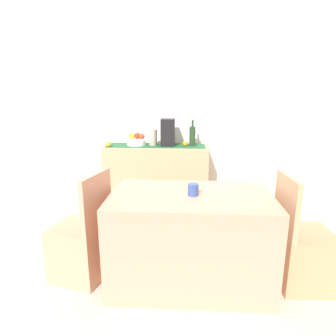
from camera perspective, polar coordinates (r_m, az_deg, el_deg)
name	(u,v)px	position (r m, az deg, el deg)	size (l,w,h in m)	color
ground_plane	(172,255)	(2.88, 0.83, -16.82)	(6.40, 6.40, 0.02)	beige
room_wall_rear	(177,105)	(3.64, 1.85, 12.35)	(6.40, 0.06, 2.70)	silver
sideboard_console	(156,181)	(3.55, -2.28, -2.62)	(1.23, 0.42, 0.88)	tan
table_runner	(156,146)	(3.45, -2.36, 4.44)	(1.15, 0.32, 0.01)	#1F5330
fruit_bowl	(136,142)	(3.47, -6.27, 5.09)	(0.22, 0.22, 0.07)	white
apple_front	(137,136)	(3.50, -6.05, 6.37)	(0.08, 0.08, 0.08)	red
apple_center	(132,136)	(3.48, -7.20, 6.29)	(0.07, 0.07, 0.07)	gold
apple_rear	(142,136)	(3.46, -5.16, 6.24)	(0.07, 0.07, 0.07)	#BE3928
wine_bottle	(192,136)	(3.41, 4.83, 6.32)	(0.07, 0.07, 0.31)	#233C22
coffee_maker	(168,132)	(3.41, -0.01, 7.02)	(0.16, 0.18, 0.32)	black
ceramic_vase	(153,138)	(3.44, -2.93, 5.98)	(0.09, 0.09, 0.19)	#A1968B
orange_loose_far	(185,144)	(3.40, 3.41, 4.80)	(0.06, 0.06, 0.06)	orange
orange_loose_mid	(109,144)	(3.42, -11.61, 4.59)	(0.07, 0.07, 0.07)	orange
dining_table	(190,238)	(2.37, 4.32, -13.63)	(1.24, 0.72, 0.74)	tan
coffee_cup	(193,190)	(2.19, 4.97, -4.27)	(0.08, 0.08, 0.09)	#324C90
chair_near_window	(82,247)	(2.56, -16.58, -14.62)	(0.48, 0.48, 0.90)	tan
chair_by_corner	(302,254)	(2.59, 24.91, -15.07)	(0.42, 0.42, 0.90)	tan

